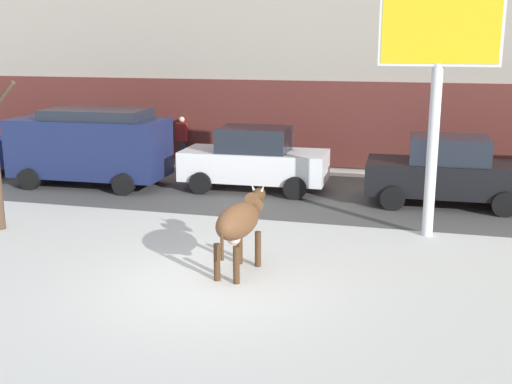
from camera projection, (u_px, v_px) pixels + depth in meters
The scene contains 8 objects.
ground_plane at pixel (206, 286), 11.31m from camera, with size 120.00×120.00×0.00m, color silver.
road_strip at pixel (290, 194), 18.13m from camera, with size 60.00×5.60×0.01m, color #514F4C.
cow_brown at pixel (239, 221), 11.79m from camera, with size 0.80×1.93×1.54m.
billboard at pixel (440, 39), 13.28m from camera, with size 2.53×0.36×5.56m.
car_navy_van at pixel (90, 145), 18.92m from camera, with size 4.65×2.21×2.32m.
car_white_sedan at pixel (254, 159), 18.45m from camera, with size 4.24×2.06×1.84m.
car_black_sedan at pixel (447, 172), 16.72m from camera, with size 4.24×2.06×1.84m.
pedestrian_near_billboard at pixel (182, 141), 21.98m from camera, with size 0.36×0.24×1.73m.
Camera 1 is at (3.58, -10.03, 4.27)m, focal length 44.48 mm.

